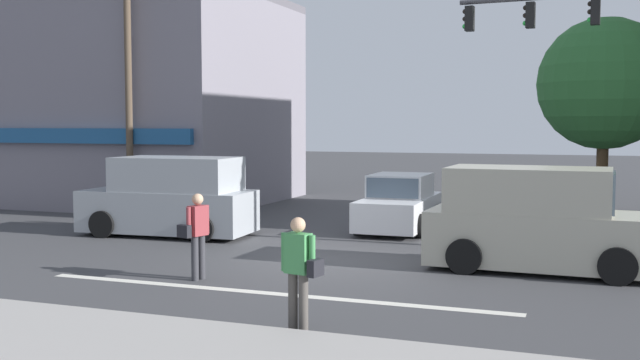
{
  "coord_description": "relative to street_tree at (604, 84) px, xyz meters",
  "views": [
    {
      "loc": [
        5.48,
        -15.43,
        3.01
      ],
      "look_at": [
        -0.99,
        2.0,
        1.6
      ],
      "focal_mm": 42.0,
      "sensor_mm": 36.0,
      "label": 1
    }
  ],
  "objects": [
    {
      "name": "utility_pole_near_left",
      "position": [
        -14.12,
        -2.28,
        0.17
      ],
      "size": [
        1.4,
        0.22,
        8.25
      ],
      "color": "brown",
      "rests_on": "ground"
    },
    {
      "name": "lane_marking_stripe",
      "position": [
        -5.62,
        -10.57,
        -4.11
      ],
      "size": [
        9.0,
        0.24,
        0.01
      ],
      "primitive_type": "cube",
      "color": "silver",
      "rests_on": "ground"
    },
    {
      "name": "pedestrian_foreground_with_bag",
      "position": [
        -4.1,
        -12.68,
        -3.16
      ],
      "size": [
        0.67,
        0.39,
        1.67
      ],
      "color": "#4C4742",
      "rests_on": "ground"
    },
    {
      "name": "building_left_block",
      "position": [
        -17.94,
        2.4,
        -0.2
      ],
      "size": [
        12.56,
        8.98,
        7.82
      ],
      "color": "slate",
      "rests_on": "ground"
    },
    {
      "name": "van_crossing_leftbound",
      "position": [
        -10.86,
        -5.17,
        -3.1
      ],
      "size": [
        4.71,
        2.26,
        2.11
      ],
      "color": "#999EA3",
      "rests_on": "ground"
    },
    {
      "name": "ground_plane",
      "position": [
        -5.62,
        -7.07,
        -4.11
      ],
      "size": [
        120.0,
        120.0,
        0.0
      ],
      "primitive_type": "plane",
      "color": "#3D3D3F"
    },
    {
      "name": "van_waiting_far",
      "position": [
        -1.23,
        -6.77,
        -3.1
      ],
      "size": [
        4.63,
        2.11,
        2.11
      ],
      "color": "#B7B29E",
      "rests_on": "ground"
    },
    {
      "name": "sedan_crossing_rightbound",
      "position": [
        -5.33,
        -2.04,
        -3.4
      ],
      "size": [
        1.93,
        4.13,
        1.58
      ],
      "color": "silver",
      "rests_on": "ground"
    },
    {
      "name": "street_tree",
      "position": [
        0.0,
        0.0,
        0.0
      ],
      "size": [
        3.69,
        3.69,
        5.97
      ],
      "color": "#4C3823",
      "rests_on": "ground"
    },
    {
      "name": "traffic_light_mast",
      "position": [
        0.11,
        -4.19,
        0.19
      ],
      "size": [
        4.88,
        0.52,
        6.2
      ],
      "color": "#47474C",
      "rests_on": "ground"
    },
    {
      "name": "pedestrian_mid_crossing",
      "position": [
        -7.3,
        -10.0,
        -3.16
      ],
      "size": [
        0.43,
        0.67,
        1.67
      ],
      "color": "#333338",
      "rests_on": "ground"
    }
  ]
}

